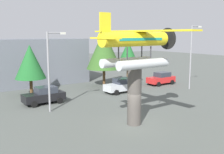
{
  "coord_description": "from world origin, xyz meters",
  "views": [
    {
      "loc": [
        -13.55,
        -15.91,
        7.09
      ],
      "look_at": [
        0.0,
        3.0,
        3.42
      ],
      "focal_mm": 43.77,
      "sensor_mm": 36.0,
      "label": 1
    }
  ],
  "objects_px": {
    "car_distant_red": "(161,78)",
    "streetlight_secondary": "(192,53)",
    "floatplane_monument": "(136,45)",
    "tree_center_back": "(104,49)",
    "display_pedestal": "(134,96)",
    "car_mid_black": "(44,95)",
    "car_far_silver": "(121,85)",
    "streetlight_primary": "(51,65)",
    "storefront_building": "(39,61)",
    "tree_east": "(30,62)",
    "tree_far_east": "(128,53)"
  },
  "relations": [
    {
      "from": "car_distant_red",
      "to": "streetlight_secondary",
      "type": "relative_size",
      "value": 0.51
    },
    {
      "from": "floatplane_monument",
      "to": "tree_center_back",
      "type": "height_order",
      "value": "floatplane_monument"
    },
    {
      "from": "display_pedestal",
      "to": "floatplane_monument",
      "type": "relative_size",
      "value": 0.44
    },
    {
      "from": "car_mid_black",
      "to": "car_distant_red",
      "type": "height_order",
      "value": "same"
    },
    {
      "from": "display_pedestal",
      "to": "floatplane_monument",
      "type": "height_order",
      "value": "floatplane_monument"
    },
    {
      "from": "car_far_silver",
      "to": "car_distant_red",
      "type": "distance_m",
      "value": 7.92
    },
    {
      "from": "floatplane_monument",
      "to": "car_far_silver",
      "type": "distance_m",
      "value": 13.01
    },
    {
      "from": "display_pedestal",
      "to": "car_mid_black",
      "type": "bearing_deg",
      "value": 107.62
    },
    {
      "from": "streetlight_primary",
      "to": "storefront_building",
      "type": "relative_size",
      "value": 0.56
    },
    {
      "from": "display_pedestal",
      "to": "streetlight_primary",
      "type": "distance_m",
      "value": 8.44
    },
    {
      "from": "car_mid_black",
      "to": "tree_east",
      "type": "distance_m",
      "value": 5.52
    },
    {
      "from": "tree_far_east",
      "to": "streetlight_secondary",
      "type": "bearing_deg",
      "value": -63.53
    },
    {
      "from": "display_pedestal",
      "to": "car_mid_black",
      "type": "xyz_separation_m",
      "value": [
        -3.29,
        10.34,
        -1.4
      ]
    },
    {
      "from": "car_mid_black",
      "to": "streetlight_secondary",
      "type": "xyz_separation_m",
      "value": [
        18.49,
        -3.74,
        3.84
      ]
    },
    {
      "from": "floatplane_monument",
      "to": "streetlight_secondary",
      "type": "xyz_separation_m",
      "value": [
        15.07,
        6.6,
        -1.5
      ]
    },
    {
      "from": "streetlight_secondary",
      "to": "storefront_building",
      "type": "height_order",
      "value": "streetlight_secondary"
    },
    {
      "from": "car_distant_red",
      "to": "tree_far_east",
      "type": "xyz_separation_m",
      "value": [
        -3.13,
        3.68,
        3.44
      ]
    },
    {
      "from": "floatplane_monument",
      "to": "tree_east",
      "type": "xyz_separation_m",
      "value": [
        -3.17,
        14.93,
        -2.3
      ]
    },
    {
      "from": "tree_far_east",
      "to": "display_pedestal",
      "type": "bearing_deg",
      "value": -127.36
    },
    {
      "from": "car_mid_black",
      "to": "tree_far_east",
      "type": "relative_size",
      "value": 0.68
    },
    {
      "from": "streetlight_primary",
      "to": "storefront_building",
      "type": "xyz_separation_m",
      "value": [
        4.4,
        14.72,
        -1.07
      ]
    },
    {
      "from": "car_distant_red",
      "to": "tree_far_east",
      "type": "relative_size",
      "value": 0.68
    },
    {
      "from": "tree_east",
      "to": "tree_center_back",
      "type": "xyz_separation_m",
      "value": [
        10.06,
        -0.25,
        1.11
      ]
    },
    {
      "from": "floatplane_monument",
      "to": "car_far_silver",
      "type": "xyz_separation_m",
      "value": [
        6.33,
        10.03,
        -5.35
      ]
    },
    {
      "from": "display_pedestal",
      "to": "tree_east",
      "type": "xyz_separation_m",
      "value": [
        -3.04,
        14.94,
        1.65
      ]
    },
    {
      "from": "tree_east",
      "to": "streetlight_secondary",
      "type": "bearing_deg",
      "value": -24.54
    },
    {
      "from": "tree_center_back",
      "to": "streetlight_secondary",
      "type": "bearing_deg",
      "value": -44.68
    },
    {
      "from": "display_pedestal",
      "to": "car_mid_black",
      "type": "height_order",
      "value": "display_pedestal"
    },
    {
      "from": "streetlight_primary",
      "to": "floatplane_monument",
      "type": "bearing_deg",
      "value": -61.74
    },
    {
      "from": "car_far_silver",
      "to": "tree_center_back",
      "type": "relative_size",
      "value": 0.55
    },
    {
      "from": "tree_far_east",
      "to": "tree_center_back",
      "type": "bearing_deg",
      "value": 179.6
    },
    {
      "from": "car_far_silver",
      "to": "tree_east",
      "type": "height_order",
      "value": "tree_east"
    },
    {
      "from": "car_far_silver",
      "to": "streetlight_primary",
      "type": "distance_m",
      "value": 11.13
    },
    {
      "from": "streetlight_primary",
      "to": "tree_center_back",
      "type": "distance_m",
      "value": 13.13
    },
    {
      "from": "streetlight_secondary",
      "to": "tree_far_east",
      "type": "height_order",
      "value": "streetlight_secondary"
    },
    {
      "from": "display_pedestal",
      "to": "storefront_building",
      "type": "distance_m",
      "value": 22.03
    },
    {
      "from": "floatplane_monument",
      "to": "car_distant_red",
      "type": "relative_size",
      "value": 2.48
    },
    {
      "from": "streetlight_secondary",
      "to": "streetlight_primary",
      "type": "bearing_deg",
      "value": 177.96
    },
    {
      "from": "streetlight_secondary",
      "to": "tree_far_east",
      "type": "bearing_deg",
      "value": 116.47
    },
    {
      "from": "display_pedestal",
      "to": "car_mid_black",
      "type": "relative_size",
      "value": 1.08
    },
    {
      "from": "streetlight_secondary",
      "to": "tree_east",
      "type": "height_order",
      "value": "streetlight_secondary"
    },
    {
      "from": "car_far_silver",
      "to": "car_distant_red",
      "type": "relative_size",
      "value": 1.0
    },
    {
      "from": "car_mid_black",
      "to": "storefront_building",
      "type": "bearing_deg",
      "value": -108.54
    },
    {
      "from": "streetlight_primary",
      "to": "tree_east",
      "type": "relative_size",
      "value": 1.24
    },
    {
      "from": "display_pedestal",
      "to": "tree_center_back",
      "type": "xyz_separation_m",
      "value": [
        7.03,
        14.69,
        2.76
      ]
    },
    {
      "from": "display_pedestal",
      "to": "storefront_building",
      "type": "height_order",
      "value": "storefront_building"
    },
    {
      "from": "car_far_silver",
      "to": "tree_center_back",
      "type": "xyz_separation_m",
      "value": [
        0.57,
        4.65,
        4.16
      ]
    },
    {
      "from": "storefront_building",
      "to": "tree_center_back",
      "type": "distance_m",
      "value": 9.89
    },
    {
      "from": "tree_center_back",
      "to": "streetlight_primary",
      "type": "bearing_deg",
      "value": -145.59
    },
    {
      "from": "car_mid_black",
      "to": "car_distant_red",
      "type": "bearing_deg",
      "value": -177.92
    }
  ]
}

